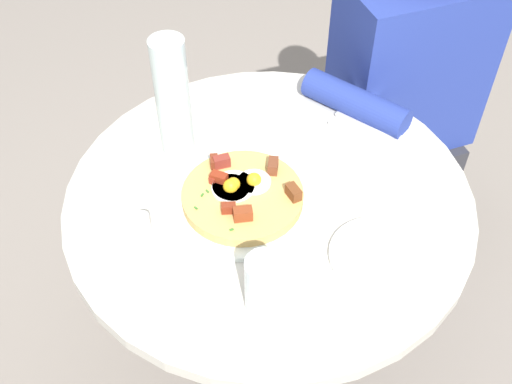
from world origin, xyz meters
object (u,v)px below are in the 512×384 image
at_px(dining_table, 268,244).
at_px(breakfast_pizza, 242,194).
at_px(person_seated, 398,120).
at_px(fork, 371,126).
at_px(water_glass, 264,285).
at_px(pizza_plate, 243,202).
at_px(water_bottle, 173,98).
at_px(salt_shaker, 144,225).
at_px(knife, 365,135).
at_px(bread_plate, 379,256).

distance_m(dining_table, breakfast_pizza, 0.20).
bearing_deg(person_seated, dining_table, -148.04).
relative_size(fork, water_glass, 1.47).
xyz_separation_m(pizza_plate, water_bottle, (-0.08, 0.21, 0.13)).
height_order(dining_table, fork, fork).
xyz_separation_m(water_glass, salt_shaker, (-0.16, 0.23, -0.03)).
relative_size(breakfast_pizza, knife, 1.36).
bearing_deg(breakfast_pizza, bread_plate, -48.37).
xyz_separation_m(knife, salt_shaker, (-0.53, -0.11, 0.02)).
bearing_deg(water_glass, person_seated, 42.65).
bearing_deg(bread_plate, breakfast_pizza, 131.63).
bearing_deg(fork, knife, 90.00).
xyz_separation_m(pizza_plate, knife, (0.32, 0.10, 0.00)).
bearing_deg(bread_plate, knife, 68.00).
xyz_separation_m(breakfast_pizza, water_bottle, (-0.08, 0.20, 0.11)).
distance_m(pizza_plate, water_glass, 0.25).
height_order(dining_table, salt_shaker, salt_shaker).
bearing_deg(water_bottle, person_seated, 10.62).
relative_size(bread_plate, salt_shaker, 3.54).
distance_m(breakfast_pizza, water_glass, 0.25).
bearing_deg(fork, bread_plate, 117.14).
xyz_separation_m(knife, water_bottle, (-0.40, 0.11, 0.13)).
distance_m(bread_plate, salt_shaker, 0.45).
relative_size(person_seated, water_bottle, 4.09).
height_order(fork, salt_shaker, salt_shaker).
bearing_deg(knife, pizza_plate, 68.48).
height_order(bread_plate, water_glass, water_glass).
relative_size(bread_plate, knife, 1.06).
relative_size(person_seated, salt_shaker, 21.12).
relative_size(breakfast_pizza, fork, 1.36).
bearing_deg(salt_shaker, water_glass, -55.05).
relative_size(person_seated, water_glass, 9.24).
xyz_separation_m(pizza_plate, salt_shaker, (-0.20, -0.01, 0.02)).
bearing_deg(fork, water_bottle, 40.34).
height_order(dining_table, water_bottle, water_bottle).
distance_m(person_seated, breakfast_pizza, 0.70).
distance_m(dining_table, knife, 0.33).
distance_m(breakfast_pizza, bread_plate, 0.30).
bearing_deg(knife, dining_table, 70.42).
distance_m(pizza_plate, salt_shaker, 0.21).
xyz_separation_m(person_seated, bread_plate, (-0.38, -0.55, 0.21)).
bearing_deg(water_bottle, bread_plate, -57.05).
bearing_deg(water_glass, water_bottle, 94.47).
distance_m(person_seated, water_glass, 0.88).
height_order(dining_table, breakfast_pizza, breakfast_pizza).
relative_size(dining_table, water_glass, 6.88).
bearing_deg(water_bottle, salt_shaker, -120.25).
bearing_deg(breakfast_pizza, knife, 16.12).
bearing_deg(dining_table, person_seated, 31.96).
relative_size(person_seated, fork, 6.31).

